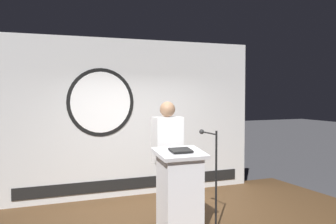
% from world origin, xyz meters
% --- Properties ---
extents(banner_display, '(4.69, 0.12, 2.81)m').
position_xyz_m(banner_display, '(-0.02, 1.85, 1.70)').
color(banner_display, silver).
rests_on(banner_display, stage_platform).
extents(podium, '(0.64, 0.50, 1.14)m').
position_xyz_m(podium, '(-0.11, -0.33, 0.86)').
color(podium, silver).
rests_on(podium, stage_platform).
extents(speaker_person, '(0.40, 0.26, 1.74)m').
position_xyz_m(speaker_person, '(-0.08, 0.15, 1.19)').
color(speaker_person, black).
rests_on(speaker_person, stage_platform).
extents(microphone_stand, '(0.24, 0.57, 1.36)m').
position_xyz_m(microphone_stand, '(0.35, -0.42, 0.78)').
color(microphone_stand, black).
rests_on(microphone_stand, stage_platform).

